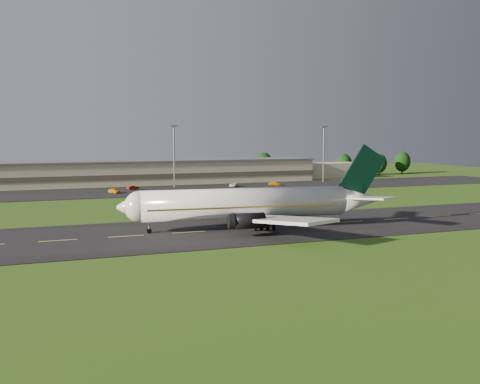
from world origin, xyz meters
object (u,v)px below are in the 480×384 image
object	(u,v)px
terminal	(168,172)
service_vehicle_a	(114,191)
light_mast_east	(324,147)
airliner	(249,204)
service_vehicle_d	(275,184)
service_vehicle_c	(234,185)
service_vehicle_b	(133,187)
light_mast_centre	(174,149)

from	to	relation	value
terminal	service_vehicle_a	xyz separation A→B (m)	(-22.14, -27.38, -3.17)
light_mast_east	airliner	bearing A→B (deg)	-126.58
service_vehicle_a	service_vehicle_d	size ratio (longest dim) A/B	0.95
terminal	service_vehicle_a	distance (m)	35.35
airliner	service_vehicle_a	bearing A→B (deg)	109.33
terminal	light_mast_east	bearing A→B (deg)	-16.80
service_vehicle_c	service_vehicle_b	bearing A→B (deg)	-149.66
airliner	light_mast_east	bearing A→B (deg)	59.44
airliner	service_vehicle_b	size ratio (longest dim) A/B	13.26
service_vehicle_b	service_vehicle_d	xyz separation A→B (m)	(47.32, -3.30, 0.01)
service_vehicle_c	airliner	bearing A→B (deg)	-73.18
light_mast_centre	service_vehicle_b	size ratio (longest dim) A/B	5.27
light_mast_east	service_vehicle_b	size ratio (longest dim) A/B	5.27
airliner	service_vehicle_d	size ratio (longest dim) A/B	11.49
service_vehicle_d	terminal	bearing A→B (deg)	80.88
airliner	service_vehicle_d	distance (m)	83.51
service_vehicle_d	light_mast_centre	bearing A→B (deg)	105.55
terminal	service_vehicle_b	distance (m)	24.35
service_vehicle_c	service_vehicle_d	bearing A→B (deg)	29.47
service_vehicle_b	service_vehicle_c	world-z (taller)	service_vehicle_c
airliner	light_mast_centre	distance (m)	80.62
service_vehicle_a	service_vehicle_c	xyz separation A→B (m)	(39.73, 6.61, -0.05)
airliner	service_vehicle_c	distance (m)	79.15
airliner	terminal	size ratio (longest dim) A/B	0.35
light_mast_east	service_vehicle_a	bearing A→B (deg)	-171.59
service_vehicle_a	service_vehicle_d	bearing A→B (deg)	-24.27
service_vehicle_a	service_vehicle_b	distance (m)	11.09
service_vehicle_c	service_vehicle_a	bearing A→B (deg)	-136.50
service_vehicle_c	light_mast_centre	bearing A→B (deg)	-159.51
light_mast_east	service_vehicle_c	xyz separation A→B (m)	(-36.01, -4.59, -11.97)
airliner	service_vehicle_a	distance (m)	70.90
light_mast_centre	airliner	bearing A→B (deg)	-93.17
light_mast_centre	service_vehicle_d	distance (m)	35.93
service_vehicle_a	service_vehicle_d	world-z (taller)	service_vehicle_a
light_mast_centre	service_vehicle_c	distance (m)	22.91
light_mast_centre	service_vehicle_d	xyz separation A→B (m)	(33.38, -5.74, -11.99)
light_mast_east	service_vehicle_b	distance (m)	70.01
terminal	light_mast_centre	xyz separation A→B (m)	(-1.40, -16.18, 8.75)
light_mast_centre	service_vehicle_d	size ratio (longest dim) A/B	4.56
service_vehicle_b	service_vehicle_a	bearing A→B (deg)	114.22
service_vehicle_a	service_vehicle_c	world-z (taller)	service_vehicle_a
airliner	light_mast_centre	world-z (taller)	light_mast_centre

